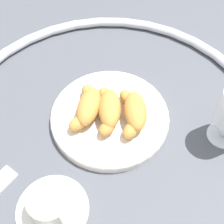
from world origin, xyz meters
name	(u,v)px	position (x,y,z in m)	size (l,w,h in m)	color
ground_plane	(108,129)	(0.00, 0.00, 0.00)	(2.20, 2.20, 0.00)	#4C4F56
table_chrome_rim	(108,126)	(0.00, 0.00, 0.01)	(0.73, 0.73, 0.02)	silver
pastry_plate	(112,117)	(0.03, 0.00, 0.01)	(0.26, 0.26, 0.02)	silver
croissant_large	(134,111)	(0.02, -0.05, 0.04)	(0.14, 0.08, 0.04)	#CC893D
croissant_small	(111,109)	(0.03, 0.00, 0.04)	(0.14, 0.07, 0.04)	#CC893D
croissant_extra	(88,106)	(0.03, 0.05, 0.04)	(0.14, 0.07, 0.04)	#CC893D
coffee_cup_near	(51,206)	(-0.19, 0.08, 0.03)	(0.14, 0.14, 0.06)	silver
sugar_packet	(3,179)	(-0.14, 0.19, 0.00)	(0.05, 0.03, 0.01)	white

